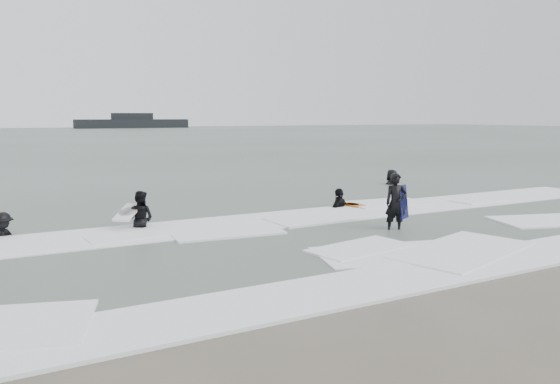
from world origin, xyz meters
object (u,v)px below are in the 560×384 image
surfer_wading (141,229)px  surfer_right_near (339,209)px  surfer_breaker (3,239)px  surfer_right_far (392,185)px  surfer_centre (395,232)px  vessel_horizon (132,123)px

surfer_wading → surfer_right_near: 7.19m
surfer_breaker → surfer_right_far: surfer_right_far is taller
surfer_centre → surfer_breaker: size_ratio=1.09×
surfer_breaker → surfer_right_far: size_ratio=0.82×
surfer_centre → surfer_right_far: bearing=70.0°
surfer_right_far → vessel_horizon: (18.32, 133.28, 1.53)m
surfer_wading → surfer_right_far: 13.93m
vessel_horizon → surfer_centre: bearing=-100.1°
surfer_right_near → surfer_right_far: (5.97, 4.35, 0.00)m
surfer_right_far → vessel_horizon: 134.54m
surfer_breaker → surfer_right_far: bearing=-19.4°
surfer_breaker → surfer_centre: bearing=-56.5°
surfer_centre → surfer_right_far: (6.81, 8.42, 0.00)m
surfer_breaker → vessel_horizon: (35.09, 137.41, 1.53)m
surfer_right_near → vessel_horizon: 139.77m
surfer_wading → vessel_horizon: (31.48, 137.86, 1.53)m
surfer_wading → surfer_right_far: (13.16, 4.57, 0.00)m
surfer_centre → surfer_right_far: surfer_right_far is taller
surfer_centre → vessel_horizon: vessel_horizon is taller
surfer_right_near → surfer_right_far: bearing=-167.8°
surfer_right_far → surfer_breaker: bearing=-16.9°
surfer_breaker → surfer_right_near: bearing=-34.4°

